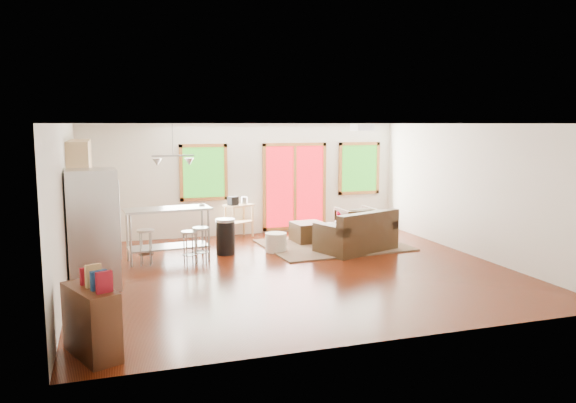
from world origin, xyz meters
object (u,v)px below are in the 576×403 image
object	(u,v)px
ottoman	(308,232)
kitchen_cart	(238,209)
armchair	(356,221)
rug	(333,245)
coffee_table	(350,227)
loveseat	(358,235)
refrigerator	(94,229)
island	(168,224)

from	to	relation	value
ottoman	kitchen_cart	distance (m)	1.75
ottoman	armchair	bearing A→B (deg)	3.51
rug	kitchen_cart	xyz separation A→B (m)	(-1.74, 1.51, 0.64)
ottoman	coffee_table	bearing A→B (deg)	-25.48
rug	kitchen_cart	size ratio (longest dim) A/B	3.02
kitchen_cart	ottoman	bearing A→B (deg)	-37.54
loveseat	refrigerator	world-z (taller)	refrigerator
coffee_table	ottoman	xyz separation A→B (m)	(-0.83, 0.39, -0.13)
coffee_table	island	xyz separation A→B (m)	(-3.94, -0.33, 0.34)
coffee_table	island	world-z (taller)	island
rug	coffee_table	xyz separation A→B (m)	(0.43, 0.08, 0.34)
loveseat	kitchen_cart	distance (m)	2.97
coffee_table	ottoman	world-z (taller)	ottoman
armchair	refrigerator	size ratio (longest dim) A/B	0.42
coffee_table	ottoman	size ratio (longest dim) A/B	1.79
loveseat	kitchen_cart	xyz separation A→B (m)	(-2.00, 2.17, 0.32)
ottoman	island	world-z (taller)	island
armchair	island	xyz separation A→B (m)	(-4.29, -0.79, 0.30)
island	kitchen_cart	distance (m)	2.49
refrigerator	loveseat	bearing A→B (deg)	9.39
rug	loveseat	distance (m)	0.78
loveseat	island	bearing A→B (deg)	153.48
rug	kitchen_cart	bearing A→B (deg)	139.07
loveseat	armchair	distance (m)	1.32
rug	island	size ratio (longest dim) A/B	1.76
refrigerator	island	xyz separation A→B (m)	(1.29, 1.46, -0.25)
loveseat	armchair	size ratio (longest dim) A/B	2.26
rug	loveseat	xyz separation A→B (m)	(0.26, -0.67, 0.32)
coffee_table	armchair	bearing A→B (deg)	53.05
loveseat	island	size ratio (longest dim) A/B	1.09
armchair	island	world-z (taller)	island
coffee_table	armchair	distance (m)	0.58
island	coffee_table	bearing A→B (deg)	4.77
ottoman	refrigerator	size ratio (longest dim) A/B	0.35
loveseat	rug	bearing A→B (deg)	91.34
armchair	kitchen_cart	bearing A→B (deg)	-22.87
armchair	island	size ratio (longest dim) A/B	0.48
rug	ottoman	xyz separation A→B (m)	(-0.39, 0.47, 0.21)
armchair	loveseat	bearing A→B (deg)	64.75
armchair	island	bearing A→B (deg)	8.49
armchair	refrigerator	distance (m)	6.05
rug	coffee_table	bearing A→B (deg)	10.45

